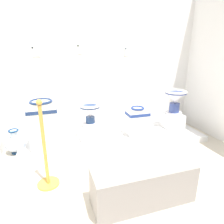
# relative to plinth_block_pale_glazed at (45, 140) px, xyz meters

# --- Properties ---
(ground_plane) EXTENTS (5.48, 5.61, 0.02)m
(ground_plane) POSITION_rel_plinth_block_pale_glazed_xyz_m (1.11, -1.42, -0.23)
(ground_plane) COLOR beige
(wall_back) EXTENTS (3.68, 0.06, 2.80)m
(wall_back) POSITION_rel_plinth_block_pale_glazed_xyz_m (1.11, 0.62, 1.18)
(wall_back) COLOR white
(wall_back) RESTS_ON ground_plane
(display_platform) EXTENTS (3.00, 1.00, 0.09)m
(display_platform) POSITION_rel_plinth_block_pale_glazed_xyz_m (1.11, 0.07, -0.17)
(display_platform) COLOR white
(display_platform) RESTS_ON ground_plane
(plinth_block_pale_glazed) EXTENTS (0.38, 0.31, 0.25)m
(plinth_block_pale_glazed) POSITION_rel_plinth_block_pale_glazed_xyz_m (0.00, 0.00, 0.00)
(plinth_block_pale_glazed) COLOR white
(plinth_block_pale_glazed) RESTS_ON display_platform
(antique_toilet_pale_glazed) EXTENTS (0.40, 0.33, 0.47)m
(antique_toilet_pale_glazed) POSITION_rel_plinth_block_pale_glazed_xyz_m (0.00, 0.00, 0.37)
(antique_toilet_pale_glazed) COLOR white
(antique_toilet_pale_glazed) RESTS_ON plinth_block_pale_glazed
(plinth_block_tall_cobalt) EXTENTS (0.34, 0.30, 0.22)m
(plinth_block_tall_cobalt) POSITION_rel_plinth_block_pale_glazed_xyz_m (0.70, 0.08, -0.02)
(plinth_block_tall_cobalt) COLOR white
(plinth_block_tall_cobalt) RESTS_ON display_platform
(antique_toilet_tall_cobalt) EXTENTS (0.33, 0.33, 0.38)m
(antique_toilet_tall_cobalt) POSITION_rel_plinth_block_pale_glazed_xyz_m (0.70, 0.08, 0.33)
(antique_toilet_tall_cobalt) COLOR white
(antique_toilet_tall_cobalt) RESTS_ON plinth_block_tall_cobalt
(plinth_block_squat_floral) EXTENTS (0.33, 0.30, 0.07)m
(plinth_block_squat_floral) POSITION_rel_plinth_block_pale_glazed_xyz_m (1.49, 0.01, -0.09)
(plinth_block_squat_floral) COLOR white
(plinth_block_squat_floral) RESTS_ON display_platform
(antique_toilet_squat_floral) EXTENTS (0.35, 0.26, 0.43)m
(antique_toilet_squat_floral) POSITION_rel_plinth_block_pale_glazed_xyz_m (1.49, 0.01, 0.15)
(antique_toilet_squat_floral) COLOR white
(antique_toilet_squat_floral) RESTS_ON plinth_block_squat_floral
(plinth_block_leftmost) EXTENTS (0.30, 0.34, 0.27)m
(plinth_block_leftmost) POSITION_rel_plinth_block_pale_glazed_xyz_m (2.26, 0.09, 0.01)
(plinth_block_leftmost) COLOR white
(plinth_block_leftmost) RESTS_ON display_platform
(antique_toilet_leftmost) EXTENTS (0.39, 0.39, 0.44)m
(antique_toilet_leftmost) POSITION_rel_plinth_block_pale_glazed_xyz_m (2.26, 0.09, 0.44)
(antique_toilet_leftmost) COLOR white
(antique_toilet_leftmost) RESTS_ON plinth_block_leftmost
(info_placard_first) EXTENTS (0.13, 0.01, 0.16)m
(info_placard_first) POSITION_rel_plinth_block_pale_glazed_xyz_m (-0.02, 0.58, 1.25)
(info_placard_first) COLOR white
(info_placard_second) EXTENTS (0.10, 0.01, 0.15)m
(info_placard_second) POSITION_rel_plinth_block_pale_glazed_xyz_m (0.67, 0.58, 1.29)
(info_placard_second) COLOR white
(info_placard_third) EXTENTS (0.13, 0.01, 0.15)m
(info_placard_third) POSITION_rel_plinth_block_pale_glazed_xyz_m (1.52, 0.58, 1.24)
(info_placard_third) COLOR white
(decorative_vase_companion) EXTENTS (0.29, 0.29, 0.37)m
(decorative_vase_companion) POSITION_rel_plinth_block_pale_glazed_xyz_m (-0.43, 0.15, -0.06)
(decorative_vase_companion) COLOR navy
(decorative_vase_companion) RESTS_ON ground_plane
(stanchion_post_near_left) EXTENTS (0.25, 0.25, 1.01)m
(stanchion_post_near_left) POSITION_rel_plinth_block_pale_glazed_xyz_m (0.02, -0.77, 0.09)
(stanchion_post_near_left) COLOR gold
(stanchion_post_near_left) RESTS_ON ground_plane
(museum_bench) EXTENTS (1.03, 0.36, 0.40)m
(museum_bench) POSITION_rel_plinth_block_pale_glazed_xyz_m (0.94, -1.34, -0.02)
(museum_bench) COLOR gray
(museum_bench) RESTS_ON ground_plane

